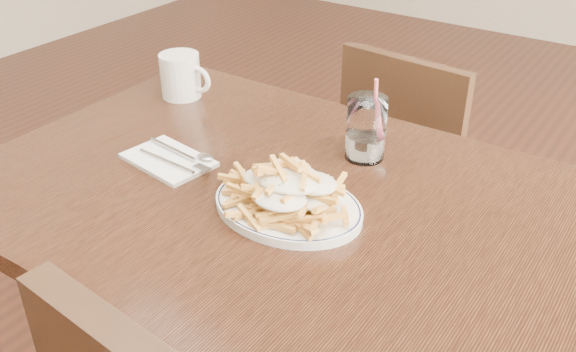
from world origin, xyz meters
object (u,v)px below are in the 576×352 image
Objects in this scene: coffee_mug at (181,76)px; water_glass at (366,132)px; table at (288,230)px; chair_far at (411,163)px; loaded_fries at (288,184)px; fries_plate at (288,206)px.

water_glass is at bearing -2.52° from coffee_mug.
water_glass reaches higher than table.
water_glass reaches higher than coffee_mug.
chair_far is at bearing 52.39° from coffee_mug.
coffee_mug is (-0.49, 0.27, -0.00)m from loaded_fries.
chair_far is 0.73m from coffee_mug.
chair_far is 0.84m from fries_plate.
coffee_mug reaches higher than loaded_fries.
table is 9.01× the size of coffee_mug.
table is at bearing 125.06° from loaded_fries.
chair_far reaches higher than table.
chair_far is at bearing 97.00° from fries_plate.
loaded_fries is at bearing -83.00° from chair_far.
chair_far is 4.63× the size of water_glass.
water_glass reaches higher than fries_plate.
water_glass is at bearing 77.14° from table.
water_glass reaches higher than loaded_fries.
water_glass is 1.29× the size of coffee_mug.
coffee_mug is at bearing 153.69° from table.
water_glass is (0.02, 0.25, 0.00)m from loaded_fries.
chair_far is (-0.07, 0.74, -0.22)m from table.
fries_plate is 2.35× the size of coffee_mug.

